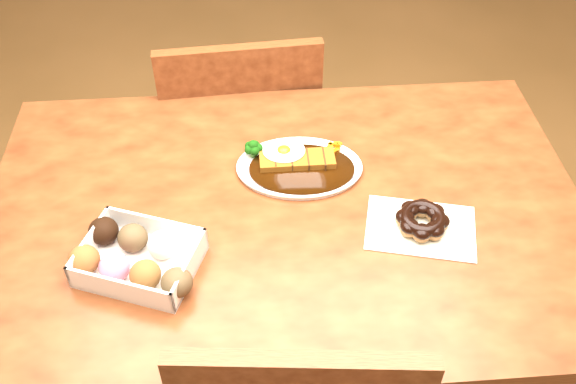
{
  "coord_description": "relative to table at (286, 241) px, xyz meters",
  "views": [
    {
      "loc": [
        -0.06,
        -0.89,
        1.67
      ],
      "look_at": [
        0.0,
        -0.02,
        0.81
      ],
      "focal_mm": 40.0,
      "sensor_mm": 36.0,
      "label": 1
    }
  ],
  "objects": [
    {
      "name": "table",
      "position": [
        0.0,
        0.0,
        0.0
      ],
      "size": [
        1.2,
        0.8,
        0.75
      ],
      "color": "#4A1F0E",
      "rests_on": "ground"
    },
    {
      "name": "chair_far",
      "position": [
        -0.09,
        0.53,
        -0.17
      ],
      "size": [
        0.45,
        0.45,
        0.87
      ],
      "rotation": [
        0.0,
        0.0,
        3.21
      ],
      "color": "#4A1F0E",
      "rests_on": "ground"
    },
    {
      "name": "katsu_curry_plate",
      "position": [
        0.03,
        0.11,
        0.11
      ],
      "size": [
        0.27,
        0.2,
        0.05
      ],
      "rotation": [
        0.0,
        0.0,
        -0.07
      ],
      "color": "white",
      "rests_on": "table"
    },
    {
      "name": "donut_box",
      "position": [
        -0.28,
        -0.13,
        0.13
      ],
      "size": [
        0.25,
        0.22,
        0.06
      ],
      "rotation": [
        0.0,
        0.0,
        -0.37
      ],
      "color": "white",
      "rests_on": "table"
    },
    {
      "name": "pon_de_ring",
      "position": [
        0.26,
        -0.07,
        0.12
      ],
      "size": [
        0.24,
        0.19,
        0.04
      ],
      "rotation": [
        0.0,
        0.0,
        -0.24
      ],
      "color": "silver",
      "rests_on": "table"
    }
  ]
}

